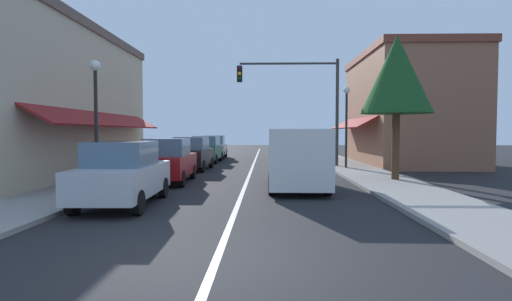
# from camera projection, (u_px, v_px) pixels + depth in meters

# --- Properties ---
(ground_plane) EXTENTS (80.00, 80.00, 0.00)m
(ground_plane) POSITION_uv_depth(u_px,v_px,m) (253.00, 166.00, 24.16)
(ground_plane) COLOR black
(sidewalk_left) EXTENTS (2.60, 56.00, 0.12)m
(sidewalk_left) POSITION_uv_depth(u_px,v_px,m) (160.00, 165.00, 24.29)
(sidewalk_left) COLOR gray
(sidewalk_left) RESTS_ON ground
(sidewalk_right) EXTENTS (2.60, 56.00, 0.12)m
(sidewalk_right) POSITION_uv_depth(u_px,v_px,m) (346.00, 166.00, 24.02)
(sidewalk_right) COLOR gray
(sidewalk_right) RESTS_ON ground
(lane_center_stripe) EXTENTS (0.14, 52.00, 0.01)m
(lane_center_stripe) POSITION_uv_depth(u_px,v_px,m) (253.00, 166.00, 24.16)
(lane_center_stripe) COLOR silver
(lane_center_stripe) RESTS_ON ground
(storefront_left_block) EXTENTS (7.09, 14.20, 6.82)m
(storefront_left_block) POSITION_uv_depth(u_px,v_px,m) (32.00, 101.00, 18.25)
(storefront_left_block) COLOR #BCAD8E
(storefront_left_block) RESTS_ON ground
(storefront_right_block) EXTENTS (6.99, 10.20, 6.97)m
(storefront_right_block) POSITION_uv_depth(u_px,v_px,m) (406.00, 109.00, 25.76)
(storefront_right_block) COLOR #8E5B42
(storefront_right_block) RESTS_ON ground
(parked_car_nearest_left) EXTENTS (1.87, 4.14, 1.77)m
(parked_car_nearest_left) POSITION_uv_depth(u_px,v_px,m) (123.00, 174.00, 11.22)
(parked_car_nearest_left) COLOR #B7BABF
(parked_car_nearest_left) RESTS_ON ground
(parked_car_second_left) EXTENTS (1.88, 4.15, 1.77)m
(parked_car_second_left) POSITION_uv_depth(u_px,v_px,m) (168.00, 161.00, 16.28)
(parked_car_second_left) COLOR maroon
(parked_car_second_left) RESTS_ON ground
(parked_car_third_left) EXTENTS (1.87, 4.14, 1.77)m
(parked_car_third_left) POSITION_uv_depth(u_px,v_px,m) (192.00, 154.00, 21.76)
(parked_car_third_left) COLOR black
(parked_car_third_left) RESTS_ON ground
(parked_car_far_left) EXTENTS (1.85, 4.14, 1.77)m
(parked_car_far_left) POSITION_uv_depth(u_px,v_px,m) (207.00, 149.00, 27.16)
(parked_car_far_left) COLOR #0F4C33
(parked_car_far_left) RESTS_ON ground
(parked_car_distant_left) EXTENTS (1.87, 4.14, 1.77)m
(parked_car_distant_left) POSITION_uv_depth(u_px,v_px,m) (214.00, 147.00, 31.52)
(parked_car_distant_left) COLOR silver
(parked_car_distant_left) RESTS_ON ground
(van_in_lane) EXTENTS (2.07, 5.21, 2.12)m
(van_in_lane) POSITION_uv_depth(u_px,v_px,m) (297.00, 157.00, 14.63)
(van_in_lane) COLOR silver
(van_in_lane) RESTS_ON ground
(traffic_signal_mast_arm) EXTENTS (5.74, 0.50, 6.14)m
(traffic_signal_mast_arm) POSITION_uv_depth(u_px,v_px,m) (303.00, 93.00, 23.04)
(traffic_signal_mast_arm) COLOR #333333
(traffic_signal_mast_arm) RESTS_ON ground
(street_lamp_left_near) EXTENTS (0.36, 0.36, 4.46)m
(street_lamp_left_near) POSITION_uv_depth(u_px,v_px,m) (96.00, 102.00, 13.92)
(street_lamp_left_near) COLOR black
(street_lamp_left_near) RESTS_ON ground
(street_lamp_right_mid) EXTENTS (0.36, 0.36, 4.45)m
(street_lamp_right_mid) POSITION_uv_depth(u_px,v_px,m) (346.00, 113.00, 21.78)
(street_lamp_right_mid) COLOR black
(street_lamp_right_mid) RESTS_ON ground
(tree_right_near) EXTENTS (2.83, 2.83, 5.89)m
(tree_right_near) POSITION_uv_depth(u_px,v_px,m) (397.00, 75.00, 16.36)
(tree_right_near) COLOR #4C331E
(tree_right_near) RESTS_ON ground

